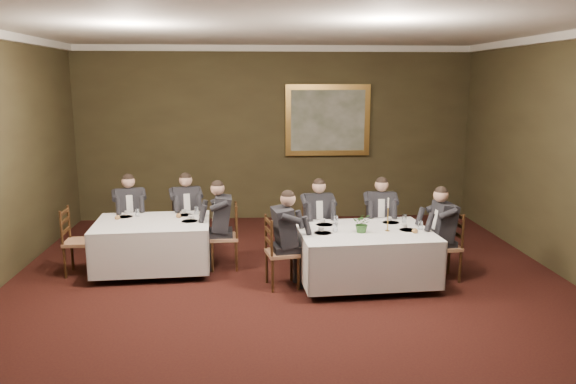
{
  "coord_description": "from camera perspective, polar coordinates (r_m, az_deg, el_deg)",
  "views": [
    {
      "loc": [
        -0.53,
        -6.42,
        2.82
      ],
      "look_at": [
        0.05,
        1.94,
        1.15
      ],
      "focal_mm": 35.0,
      "sensor_mm": 36.0,
      "label": 1
    }
  ],
  "objects": [
    {
      "name": "chair_sec_backright",
      "position": [
        9.49,
        -10.23,
        -4.41
      ],
      "size": [
        0.53,
        0.51,
        1.0
      ],
      "rotation": [
        0.0,
        0.0,
        3.38
      ],
      "color": "#996D4E",
      "rests_on": "ground"
    },
    {
      "name": "chair_sec_endleft",
      "position": [
        8.89,
        -20.37,
        -6.03
      ],
      "size": [
        0.43,
        0.45,
        1.0
      ],
      "rotation": [
        0.0,
        0.0,
        -1.55
      ],
      "color": "#996D4E",
      "rests_on": "ground"
    },
    {
      "name": "diner_main_endright",
      "position": [
        8.36,
        15.52,
        -5.18
      ],
      "size": [
        0.51,
        0.44,
        1.35
      ],
      "rotation": [
        0.0,
        0.0,
        1.64
      ],
      "color": "black",
      "rests_on": "chair_main_endright"
    },
    {
      "name": "place_setting_table_second",
      "position": [
        8.98,
        -15.91,
        -2.19
      ],
      "size": [
        0.33,
        0.31,
        0.14
      ],
      "color": "white",
      "rests_on": "table_second"
    },
    {
      "name": "chair_main_endright",
      "position": [
        8.43,
        15.51,
        -6.66
      ],
      "size": [
        0.45,
        0.47,
        1.0
      ],
      "rotation": [
        0.0,
        0.0,
        1.64
      ],
      "color": "#996D4E",
      "rests_on": "ground"
    },
    {
      "name": "chair_main_backleft",
      "position": [
        8.83,
        2.97,
        -5.43
      ],
      "size": [
        0.47,
        0.45,
        1.0
      ],
      "rotation": [
        0.0,
        0.0,
        3.22
      ],
      "color": "#996D4E",
      "rests_on": "ground"
    },
    {
      "name": "chair_main_endleft",
      "position": [
        7.84,
        -0.66,
        -7.61
      ],
      "size": [
        0.49,
        0.51,
        1.0
      ],
      "rotation": [
        0.0,
        0.0,
        -1.39
      ],
      "color": "#996D4E",
      "rests_on": "ground"
    },
    {
      "name": "centerpiece",
      "position": [
        7.77,
        7.57,
        -3.07
      ],
      "size": [
        0.3,
        0.27,
        0.28
      ],
      "primitive_type": "imported",
      "rotation": [
        0.0,
        0.0,
        -0.2
      ],
      "color": "#2D5926",
      "rests_on": "table_main"
    },
    {
      "name": "diner_sec_backright",
      "position": [
        9.42,
        -10.27,
        -3.09
      ],
      "size": [
        0.5,
        0.56,
        1.35
      ],
      "rotation": [
        0.0,
        0.0,
        3.38
      ],
      "color": "black",
      "rests_on": "chair_sec_backright"
    },
    {
      "name": "chair_main_backright",
      "position": [
        9.06,
        9.23,
        -5.13
      ],
      "size": [
        0.48,
        0.47,
        1.0
      ],
      "rotation": [
        0.0,
        0.0,
        3.03
      ],
      "color": "#996D4E",
      "rests_on": "ground"
    },
    {
      "name": "diner_main_endleft",
      "position": [
        7.77,
        -0.58,
        -6.01
      ],
      "size": [
        0.54,
        0.48,
        1.35
      ],
      "rotation": [
        0.0,
        0.0,
        -1.39
      ],
      "color": "black",
      "rests_on": "chair_main_endleft"
    },
    {
      "name": "table_main",
      "position": [
        8.0,
        7.76,
        -6.06
      ],
      "size": [
        1.93,
        1.52,
        0.67
      ],
      "rotation": [
        0.0,
        0.0,
        0.06
      ],
      "color": "black",
      "rests_on": "ground"
    },
    {
      "name": "chair_sec_endright",
      "position": [
        8.65,
        -6.41,
        -5.85
      ],
      "size": [
        0.44,
        0.46,
        1.0
      ],
      "rotation": [
        0.0,
        0.0,
        1.62
      ],
      "color": "#996D4E",
      "rests_on": "ground"
    },
    {
      "name": "crown_molding",
      "position": [
        6.47,
        0.81,
        16.78
      ],
      "size": [
        8.0,
        10.0,
        0.12
      ],
      "color": "white",
      "rests_on": "back_wall"
    },
    {
      "name": "diner_sec_backleft",
      "position": [
        9.52,
        -15.72,
        -3.19
      ],
      "size": [
        0.51,
        0.57,
        1.35
      ],
      "rotation": [
        0.0,
        0.0,
        3.4
      ],
      "color": "black",
      "rests_on": "chair_sec_backleft"
    },
    {
      "name": "diner_main_backright",
      "position": [
        8.99,
        9.28,
        -3.75
      ],
      "size": [
        0.45,
        0.52,
        1.35
      ],
      "rotation": [
        0.0,
        0.0,
        3.03
      ],
      "color": "black",
      "rests_on": "chair_main_backright"
    },
    {
      "name": "candlestick",
      "position": [
        7.89,
        10.1,
        -2.66
      ],
      "size": [
        0.07,
        0.07,
        0.48
      ],
      "color": "#AA7F34",
      "rests_on": "table_main"
    },
    {
      "name": "diner_sec_endright",
      "position": [
        8.58,
        -6.52,
        -4.4
      ],
      "size": [
        0.5,
        0.43,
        1.35
      ],
      "rotation": [
        0.0,
        0.0,
        1.62
      ],
      "color": "black",
      "rests_on": "chair_sec_endright"
    },
    {
      "name": "chair_sec_backleft",
      "position": [
        9.59,
        -15.65,
        -4.5
      ],
      "size": [
        0.53,
        0.52,
        1.0
      ],
      "rotation": [
        0.0,
        0.0,
        3.4
      ],
      "color": "#996D4E",
      "rests_on": "ground"
    },
    {
      "name": "ground",
      "position": [
        7.03,
        0.73,
        -12.37
      ],
      "size": [
        10.0,
        10.0,
        0.0
      ],
      "primitive_type": "plane",
      "color": "black",
      "rests_on": "ground"
    },
    {
      "name": "diner_main_backleft",
      "position": [
        8.76,
        3.0,
        -4.02
      ],
      "size": [
        0.44,
        0.51,
        1.35
      ],
      "rotation": [
        0.0,
        0.0,
        3.22
      ],
      "color": "black",
      "rests_on": "chair_main_backleft"
    },
    {
      "name": "back_wall",
      "position": [
        11.48,
        -1.3,
        5.92
      ],
      "size": [
        8.0,
        0.1,
        3.5
      ],
      "primitive_type": "cube",
      "color": "#352D1A",
      "rests_on": "ground"
    },
    {
      "name": "place_setting_table_main",
      "position": [
        8.19,
        4.06,
        -3.06
      ],
      "size": [
        0.33,
        0.31,
        0.14
      ],
      "color": "white",
      "rests_on": "table_main"
    },
    {
      "name": "ceiling",
      "position": [
        6.48,
        0.81,
        17.3
      ],
      "size": [
        8.0,
        10.0,
        0.1
      ],
      "primitive_type": "cube",
      "color": "silver",
      "rests_on": "back_wall"
    },
    {
      "name": "table_second",
      "position": [
        8.66,
        -13.54,
        -4.94
      ],
      "size": [
        1.76,
        1.38,
        0.67
      ],
      "rotation": [
        0.0,
        0.0,
        0.06
      ],
      "color": "black",
      "rests_on": "ground"
    },
    {
      "name": "painting",
      "position": [
        11.49,
        4.05,
        7.28
      ],
      "size": [
        1.72,
        0.09,
        1.44
      ],
      "color": "gold",
      "rests_on": "back_wall"
    }
  ]
}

